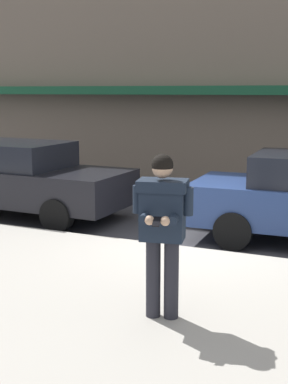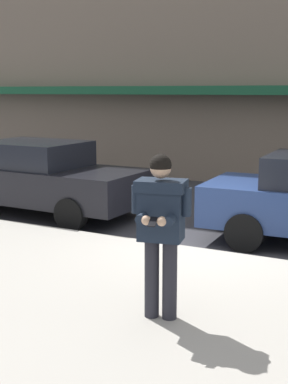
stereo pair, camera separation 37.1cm
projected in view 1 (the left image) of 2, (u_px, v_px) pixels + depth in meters
name	position (u px, v px, depth m)	size (l,w,h in m)	color
ground_plane	(201.00, 253.00, 8.68)	(80.00, 80.00, 0.00)	#333338
sidewalk	(210.00, 330.00, 5.71)	(32.00, 5.30, 0.14)	#A8A399
curb_paint_line	(263.00, 259.00, 8.33)	(28.00, 0.12, 0.01)	silver
parked_sedan_near	(22.00, 178.00, 11.14)	(4.56, 2.04, 1.54)	black
man_texting_on_phone	(162.00, 219.00, 5.67)	(0.64, 0.63, 1.81)	#23232B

